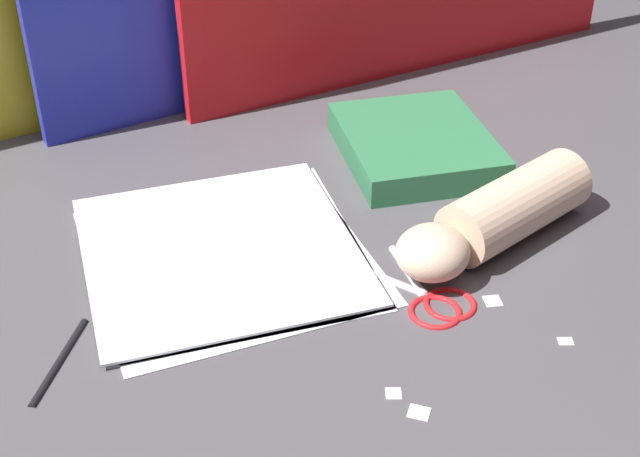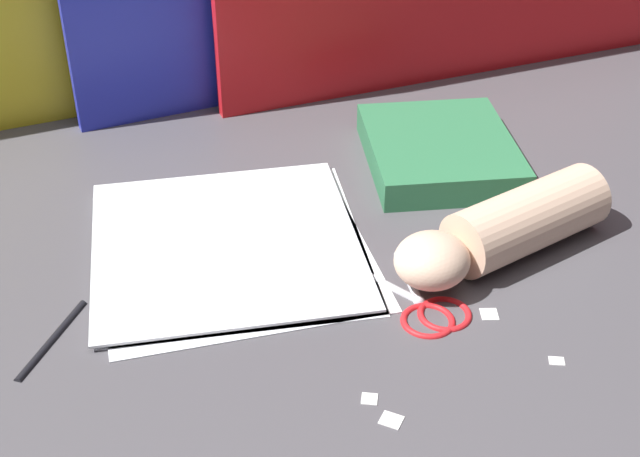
# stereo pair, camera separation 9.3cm
# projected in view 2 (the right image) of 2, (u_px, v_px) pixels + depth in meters

# --- Properties ---
(ground_plane) EXTENTS (6.00, 6.00, 0.00)m
(ground_plane) POSITION_uv_depth(u_px,v_px,m) (333.00, 284.00, 0.95)
(ground_plane) COLOR #4C494F
(paper_stack) EXTENTS (0.32, 0.32, 0.01)m
(paper_stack) POSITION_uv_depth(u_px,v_px,m) (230.00, 245.00, 1.00)
(paper_stack) COLOR white
(paper_stack) RESTS_ON ground_plane
(book_closed) EXTENTS (0.21, 0.24, 0.04)m
(book_closed) POSITION_uv_depth(u_px,v_px,m) (440.00, 151.00, 1.15)
(book_closed) COLOR #2D7247
(book_closed) RESTS_ON ground_plane
(scissors) EXTENTS (0.11, 0.15, 0.01)m
(scissors) POSITION_uv_depth(u_px,v_px,m) (426.00, 305.00, 0.91)
(scissors) COLOR silver
(scissors) RESTS_ON ground_plane
(hand_forearm) EXTENTS (0.28, 0.17, 0.07)m
(hand_forearm) POSITION_uv_depth(u_px,v_px,m) (504.00, 229.00, 0.97)
(hand_forearm) COLOR beige
(hand_forearm) RESTS_ON ground_plane
(paper_scrap_near) EXTENTS (0.02, 0.02, 0.00)m
(paper_scrap_near) POSITION_uv_depth(u_px,v_px,m) (489.00, 314.00, 0.91)
(paper_scrap_near) COLOR white
(paper_scrap_near) RESTS_ON ground_plane
(paper_scrap_mid) EXTENTS (0.02, 0.02, 0.00)m
(paper_scrap_mid) POSITION_uv_depth(u_px,v_px,m) (370.00, 399.00, 0.81)
(paper_scrap_mid) COLOR white
(paper_scrap_mid) RESTS_ON ground_plane
(paper_scrap_far) EXTENTS (0.03, 0.03, 0.00)m
(paper_scrap_far) POSITION_uv_depth(u_px,v_px,m) (388.00, 420.00, 0.78)
(paper_scrap_far) COLOR white
(paper_scrap_far) RESTS_ON ground_plane
(paper_scrap_side) EXTENTS (0.02, 0.02, 0.00)m
(paper_scrap_side) POSITION_uv_depth(u_px,v_px,m) (557.00, 361.00, 0.85)
(paper_scrap_side) COLOR white
(paper_scrap_side) RESTS_ON ground_plane
(pen) EXTENTS (0.07, 0.11, 0.01)m
(pen) POSITION_uv_depth(u_px,v_px,m) (52.00, 337.00, 0.87)
(pen) COLOR black
(pen) RESTS_ON ground_plane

